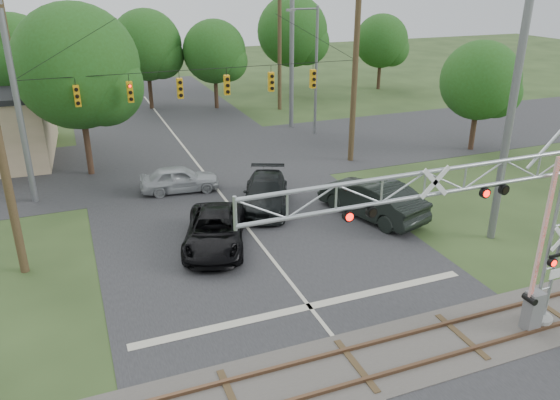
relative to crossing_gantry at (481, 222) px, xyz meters
name	(u,v)px	position (x,y,z in m)	size (l,w,h in m)	color
road_main	(267,253)	(-3.72, 8.36, -4.44)	(14.00, 90.00, 0.02)	#262729
road_cross	(193,159)	(-3.72, 22.36, -4.44)	(90.00, 12.00, 0.02)	#262729
railroad_track	(356,366)	(-3.72, 0.36, -4.42)	(90.00, 3.20, 0.17)	#46423D
crossing_gantry	(481,222)	(0.00, 0.00, 0.00)	(11.36, 0.91, 7.13)	gray
traffic_signal_span	(219,81)	(-2.81, 18.36, 1.25)	(19.34, 0.36, 11.50)	slate
pickup_black	(215,231)	(-5.63, 9.77, -3.69)	(2.54, 5.51, 1.53)	black
car_dark	(265,193)	(-2.03, 13.12, -3.67)	(2.19, 5.39, 1.56)	black
sedan_silver	(180,179)	(-5.69, 17.02, -3.72)	(1.73, 4.30, 1.47)	#9DA0A4
suv_dark	(372,199)	(2.50, 10.11, -3.50)	(2.02, 5.80, 1.91)	black
streetlight	(314,65)	(6.14, 25.06, 0.70)	(2.46, 0.26, 9.21)	slate
utility_poles	(225,65)	(-1.71, 20.98, 1.72)	(22.59, 27.89, 13.22)	#42311E
treeline	(126,54)	(-6.34, 31.49, 1.29)	(54.79, 27.52, 9.95)	#3C281B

